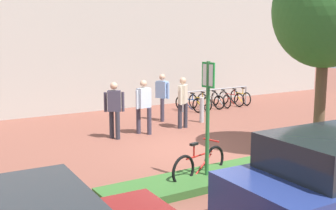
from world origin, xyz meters
name	(u,v)px	position (x,y,z in m)	size (l,w,h in m)	color
ground_plane	(184,149)	(0.00, 0.00, 0.00)	(60.00, 60.00, 0.00)	brown
planter_strip	(247,169)	(0.08, -2.43, 0.08)	(7.00, 1.10, 0.16)	#336028
tree_sidewalk	(326,11)	(2.71, -2.26, 3.69)	(2.63, 2.63, 5.16)	brown
parking_sign_post	(208,105)	(-1.06, -2.43, 1.66)	(0.08, 0.36, 2.55)	#2D7238
bike_at_sign	(199,164)	(-1.12, -2.24, 0.35)	(1.65, 0.53, 0.86)	black
bike_rack_cluster	(216,100)	(5.03, 4.89, 0.35)	(3.75, 1.82, 0.83)	#99999E
bollard_steel	(202,110)	(2.58, 2.64, 0.45)	(0.16, 0.16, 0.90)	#ADADB2
person_casual_tan	(144,103)	(-0.06, 2.15, 0.98)	(0.60, 0.43, 1.72)	#383342
person_shirt_blue	(162,94)	(1.54, 3.66, 0.98)	(0.38, 0.56, 1.72)	#383342
person_shirt_white	(183,99)	(1.47, 2.23, 0.98)	(0.48, 0.45, 1.72)	#2D2D38
person_suited_dark	(114,107)	(-1.11, 2.07, 0.98)	(0.56, 0.39, 1.72)	#2D2D38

